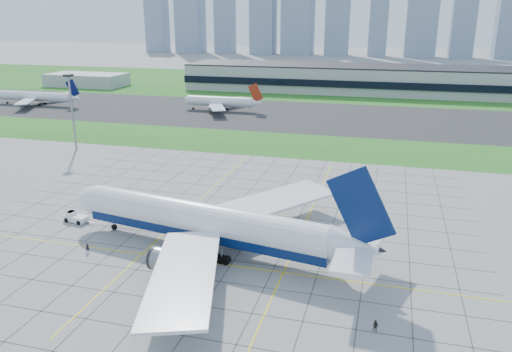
# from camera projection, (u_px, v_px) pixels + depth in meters

# --- Properties ---
(ground) EXTENTS (1400.00, 1400.00, 0.00)m
(ground) POSITION_uv_depth(u_px,v_px,m) (194.00, 256.00, 96.00)
(ground) COLOR #9B9B95
(ground) RESTS_ON ground
(grass_median) EXTENTS (700.00, 35.00, 0.04)m
(grass_median) POSITION_uv_depth(u_px,v_px,m) (288.00, 145.00, 178.69)
(grass_median) COLOR #245E1B
(grass_median) RESTS_ON ground
(asphalt_taxiway) EXTENTS (700.00, 75.00, 0.04)m
(asphalt_taxiway) POSITION_uv_depth(u_px,v_px,m) (313.00, 116.00, 229.22)
(asphalt_taxiway) COLOR #383838
(asphalt_taxiway) RESTS_ON ground
(grass_far) EXTENTS (700.00, 145.00, 0.04)m
(grass_far) POSITION_uv_depth(u_px,v_px,m) (339.00, 86.00, 330.28)
(grass_far) COLOR #245E1B
(grass_far) RESTS_ON ground
(apron_markings) EXTENTS (120.00, 130.00, 0.03)m
(apron_markings) POSITION_uv_depth(u_px,v_px,m) (216.00, 233.00, 106.08)
(apron_markings) COLOR #474744
(apron_markings) RESTS_ON ground
(terminal) EXTENTS (260.00, 43.00, 15.80)m
(terminal) POSITION_uv_depth(u_px,v_px,m) (403.00, 80.00, 294.81)
(terminal) COLOR #B7B7B2
(terminal) RESTS_ON ground
(service_block) EXTENTS (50.00, 25.00, 8.00)m
(service_block) POSITION_uv_depth(u_px,v_px,m) (87.00, 80.00, 327.63)
(service_block) COLOR #B7B7B2
(service_block) RESTS_ON ground
(light_mast) EXTENTS (2.50, 2.50, 25.60)m
(light_mast) POSITION_uv_depth(u_px,v_px,m) (71.00, 102.00, 168.23)
(light_mast) COLOR gray
(light_mast) RESTS_ON ground
(city_skyline) EXTENTS (523.00, 32.40, 160.00)m
(city_skyline) POSITION_uv_depth(u_px,v_px,m) (359.00, 2.00, 557.85)
(city_skyline) COLOR #8293AB
(city_skyline) RESTS_ON ground
(airliner) EXTENTS (66.70, 67.03, 21.13)m
(airliner) POSITION_uv_depth(u_px,v_px,m) (207.00, 223.00, 96.54)
(airliner) COLOR white
(airliner) RESTS_ON ground
(pushback_tug) EXTENTS (8.05, 3.54, 2.21)m
(pushback_tug) POSITION_uv_depth(u_px,v_px,m) (75.00, 217.00, 111.69)
(pushback_tug) COLOR white
(pushback_tug) RESTS_ON ground
(crew_near) EXTENTS (0.82, 0.79, 1.90)m
(crew_near) POSITION_uv_depth(u_px,v_px,m) (88.00, 248.00, 97.12)
(crew_near) COLOR black
(crew_near) RESTS_ON ground
(crew_far) EXTENTS (1.11, 1.04, 1.82)m
(crew_far) POSITION_uv_depth(u_px,v_px,m) (375.00, 326.00, 72.65)
(crew_far) COLOR black
(crew_far) RESTS_ON ground
(distant_jet_0) EXTENTS (46.51, 42.66, 14.08)m
(distant_jet_0) POSITION_uv_depth(u_px,v_px,m) (36.00, 96.00, 257.15)
(distant_jet_0) COLOR white
(distant_jet_0) RESTS_ON ground
(distant_jet_1) EXTENTS (37.50, 42.66, 14.08)m
(distant_jet_1) POSITION_uv_depth(u_px,v_px,m) (221.00, 102.00, 241.49)
(distant_jet_1) COLOR white
(distant_jet_1) RESTS_ON ground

